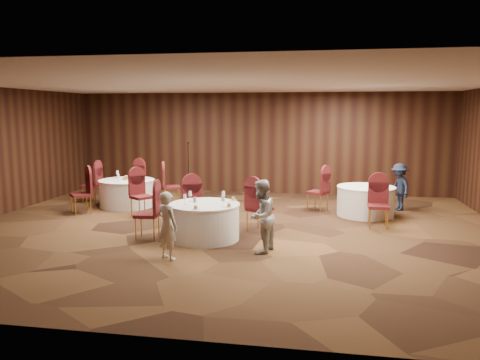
% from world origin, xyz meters
% --- Properties ---
extents(ground, '(12.00, 12.00, 0.00)m').
position_xyz_m(ground, '(0.00, 0.00, 0.00)').
color(ground, black).
rests_on(ground, ground).
extents(room_shell, '(12.00, 12.00, 12.00)m').
position_xyz_m(room_shell, '(0.00, 0.00, 1.96)').
color(room_shell, silver).
rests_on(room_shell, ground).
extents(table_main, '(1.44, 1.44, 0.74)m').
position_xyz_m(table_main, '(-0.37, -0.78, 0.38)').
color(table_main, silver).
rests_on(table_main, ground).
extents(table_left, '(1.51, 1.51, 0.74)m').
position_xyz_m(table_left, '(-3.30, 2.15, 0.38)').
color(table_left, silver).
rests_on(table_left, ground).
extents(table_right, '(1.44, 1.44, 0.74)m').
position_xyz_m(table_right, '(3.09, 2.06, 0.38)').
color(table_right, silver).
rests_on(table_right, ground).
extents(chairs_main, '(2.85, 1.83, 1.00)m').
position_xyz_m(chairs_main, '(-0.63, -0.16, 0.50)').
color(chairs_main, '#400C17').
rests_on(chairs_main, ground).
extents(chairs_left, '(2.97, 3.17, 1.00)m').
position_xyz_m(chairs_left, '(-3.31, 2.16, 0.50)').
color(chairs_left, '#400C17').
rests_on(chairs_left, ground).
extents(chairs_right, '(1.98, 2.26, 1.00)m').
position_xyz_m(chairs_right, '(2.58, 1.64, 0.50)').
color(chairs_right, '#400C17').
rests_on(chairs_right, ground).
extents(tabletop_main, '(1.04, 1.15, 0.22)m').
position_xyz_m(tabletop_main, '(-0.22, -0.89, 0.84)').
color(tabletop_main, silver).
rests_on(tabletop_main, table_main).
extents(tabletop_left, '(0.85, 0.77, 0.22)m').
position_xyz_m(tabletop_left, '(-3.31, 2.14, 0.82)').
color(tabletop_left, silver).
rests_on(tabletop_left, table_left).
extents(tabletop_right, '(0.08, 0.08, 0.22)m').
position_xyz_m(tabletop_right, '(3.28, 1.81, 0.90)').
color(tabletop_right, silver).
rests_on(tabletop_right, table_right).
extents(mic_stand, '(0.24, 0.24, 1.66)m').
position_xyz_m(mic_stand, '(-2.11, 4.12, 0.49)').
color(mic_stand, black).
rests_on(mic_stand, ground).
extents(woman_a, '(0.53, 0.48, 1.22)m').
position_xyz_m(woman_a, '(-0.69, -2.18, 0.61)').
color(woman_a, silver).
rests_on(woman_a, ground).
extents(woman_b, '(0.67, 0.78, 1.37)m').
position_xyz_m(woman_b, '(0.88, -1.49, 0.68)').
color(woman_b, '#A8A8AC').
rests_on(woman_b, ground).
extents(man_c, '(0.72, 0.92, 1.25)m').
position_xyz_m(man_c, '(4.02, 2.88, 0.63)').
color(man_c, black).
rests_on(man_c, ground).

